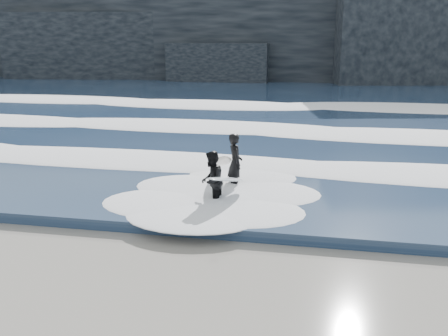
{
  "coord_description": "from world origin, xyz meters",
  "views": [
    {
      "loc": [
        2.21,
        -7.96,
        4.82
      ],
      "look_at": [
        -0.51,
        6.01,
        1.0
      ],
      "focal_mm": 40.0,
      "sensor_mm": 36.0,
      "label": 1
    }
  ],
  "objects": [
    {
      "name": "foam_mid",
      "position": [
        0.0,
        16.0,
        0.42
      ],
      "size": [
        60.0,
        4.0,
        0.24
      ],
      "primitive_type": "ellipsoid",
      "color": "white",
      "rests_on": "sea"
    },
    {
      "name": "ground",
      "position": [
        0.0,
        0.0,
        0.0
      ],
      "size": [
        120.0,
        120.0,
        0.0
      ],
      "primitive_type": "plane",
      "color": "olive",
      "rests_on": "ground"
    },
    {
      "name": "surfer_left",
      "position": [
        -0.38,
        6.85,
        0.95
      ],
      "size": [
        1.23,
        1.97,
        1.89
      ],
      "color": "black",
      "rests_on": "ground"
    },
    {
      "name": "foam_far",
      "position": [
        0.0,
        25.0,
        0.45
      ],
      "size": [
        60.0,
        4.8,
        0.3
      ],
      "primitive_type": "ellipsoid",
      "color": "white",
      "rests_on": "sea"
    },
    {
      "name": "foam_near",
      "position": [
        0.0,
        9.0,
        0.4
      ],
      "size": [
        60.0,
        3.2,
        0.2
      ],
      "primitive_type": "ellipsoid",
      "color": "white",
      "rests_on": "sea"
    },
    {
      "name": "sea",
      "position": [
        0.0,
        29.0,
        0.15
      ],
      "size": [
        90.0,
        52.0,
        0.3
      ],
      "primitive_type": "cube",
      "color": "navy",
      "rests_on": "ground"
    },
    {
      "name": "surfer_right",
      "position": [
        -0.66,
        5.18,
        0.85
      ],
      "size": [
        1.3,
        2.01,
        1.69
      ],
      "color": "black",
      "rests_on": "ground"
    },
    {
      "name": "headland",
      "position": [
        0.0,
        46.0,
        5.0
      ],
      "size": [
        70.0,
        9.0,
        10.0
      ],
      "primitive_type": "cube",
      "color": "black",
      "rests_on": "ground"
    }
  ]
}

